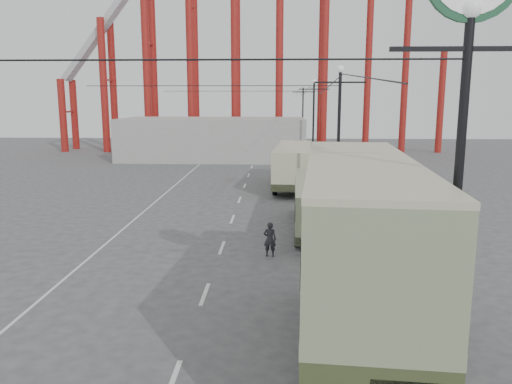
{
  "coord_description": "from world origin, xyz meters",
  "views": [
    {
      "loc": [
        1.67,
        -13.78,
        7.29
      ],
      "look_at": [
        0.74,
        9.13,
        3.0
      ],
      "focal_mm": 35.0,
      "sensor_mm": 36.0,
      "label": 1
    }
  ],
  "objects_px": {
    "double_decker_bus": "(358,253)",
    "pedestrian": "(270,239)",
    "single_decker_cream": "(294,164)",
    "lamp_post_near": "(466,71)",
    "single_decker_green": "(315,202)"
  },
  "relations": [
    {
      "from": "single_decker_cream",
      "to": "pedestrian",
      "type": "relative_size",
      "value": 6.85
    },
    {
      "from": "pedestrian",
      "to": "single_decker_cream",
      "type": "bearing_deg",
      "value": -90.79
    },
    {
      "from": "lamp_post_near",
      "to": "single_decker_green",
      "type": "bearing_deg",
      "value": 95.88
    },
    {
      "from": "lamp_post_near",
      "to": "single_decker_cream",
      "type": "distance_m",
      "value": 31.09
    },
    {
      "from": "double_decker_bus",
      "to": "single_decker_green",
      "type": "distance_m",
      "value": 14.61
    },
    {
      "from": "pedestrian",
      "to": "lamp_post_near",
      "type": "bearing_deg",
      "value": 114.14
    },
    {
      "from": "lamp_post_near",
      "to": "single_decker_cream",
      "type": "xyz_separation_m",
      "value": [
        -2.48,
        30.42,
        -5.91
      ]
    },
    {
      "from": "lamp_post_near",
      "to": "single_decker_cream",
      "type": "bearing_deg",
      "value": 94.65
    },
    {
      "from": "lamp_post_near",
      "to": "single_decker_green",
      "type": "relative_size",
      "value": 1.08
    },
    {
      "from": "lamp_post_near",
      "to": "pedestrian",
      "type": "height_order",
      "value": "lamp_post_near"
    },
    {
      "from": "lamp_post_near",
      "to": "double_decker_bus",
      "type": "relative_size",
      "value": 0.99
    },
    {
      "from": "double_decker_bus",
      "to": "single_decker_cream",
      "type": "relative_size",
      "value": 0.96
    },
    {
      "from": "pedestrian",
      "to": "single_decker_green",
      "type": "bearing_deg",
      "value": -112.31
    },
    {
      "from": "double_decker_bus",
      "to": "pedestrian",
      "type": "distance_m",
      "value": 10.21
    },
    {
      "from": "single_decker_green",
      "to": "double_decker_bus",
      "type": "bearing_deg",
      "value": -88.0
    }
  ]
}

